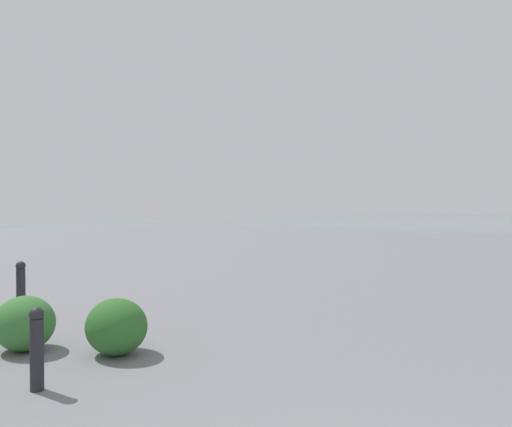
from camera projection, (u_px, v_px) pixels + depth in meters
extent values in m
cylinder|color=#232328|center=(37.00, 355.00, 4.38)|extent=(0.12, 0.12, 0.65)
sphere|color=#232328|center=(36.00, 314.00, 4.38)|extent=(0.13, 0.13, 0.13)
cylinder|color=#232328|center=(21.00, 296.00, 6.80)|extent=(0.12, 0.12, 0.78)
sphere|color=#232328|center=(21.00, 266.00, 6.79)|extent=(0.13, 0.13, 0.13)
ellipsoid|color=#387533|center=(25.00, 323.00, 5.58)|extent=(0.73, 0.66, 0.62)
ellipsoid|color=#2D6628|center=(116.00, 327.00, 5.43)|extent=(0.73, 0.66, 0.62)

